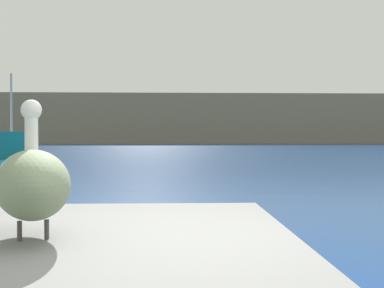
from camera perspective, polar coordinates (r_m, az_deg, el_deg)
hillside_backdrop at (r=76.43m, az=-1.94°, el=2.72°), size 140.00×17.00×6.89m
pier_dock at (r=3.44m, az=-17.52°, el=-14.85°), size 3.35×3.19×0.57m
pelican at (r=3.33m, az=-17.58°, el=-4.13°), size 0.72×1.32×0.90m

